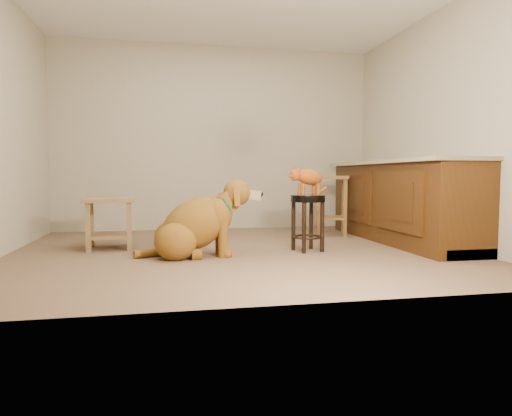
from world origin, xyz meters
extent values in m
cube|color=brown|center=(0.00, 0.00, 0.00)|extent=(4.50, 4.00, 0.01)
cube|color=#A8A087|center=(0.00, 2.00, 1.30)|extent=(4.50, 0.04, 2.60)
cube|color=#A8A087|center=(0.00, -2.00, 1.30)|extent=(4.50, 0.04, 2.60)
cube|color=#A8A087|center=(2.25, 0.00, 1.30)|extent=(0.04, 4.00, 2.60)
cube|color=#41240B|center=(1.95, 0.30, 0.45)|extent=(0.60, 2.50, 0.90)
cube|color=gray|center=(1.92, 0.30, 0.92)|extent=(0.70, 2.56, 0.04)
cube|color=black|center=(1.99, 0.30, 0.05)|extent=(0.52, 2.50, 0.10)
cube|color=#41240B|center=(1.64, -0.25, 0.50)|extent=(0.02, 0.90, 0.62)
cube|color=#41240B|center=(1.64, 0.85, 0.50)|extent=(0.02, 0.90, 0.62)
cube|color=#361C09|center=(1.63, -0.25, 0.50)|extent=(0.02, 0.60, 0.40)
cube|color=#361C09|center=(1.63, 0.85, 0.50)|extent=(0.02, 0.60, 0.40)
cylinder|color=black|center=(0.77, -0.02, 0.25)|extent=(0.04, 0.04, 0.50)
cylinder|color=black|center=(0.56, -0.07, 0.25)|extent=(0.04, 0.04, 0.50)
cylinder|color=black|center=(0.82, -0.23, 0.25)|extent=(0.04, 0.04, 0.50)
cylinder|color=black|center=(0.61, -0.27, 0.25)|extent=(0.04, 0.04, 0.50)
torus|color=black|center=(0.69, -0.15, 0.14)|extent=(0.35, 0.35, 0.02)
cylinder|color=black|center=(0.69, -0.15, 0.54)|extent=(0.35, 0.35, 0.07)
cube|color=brown|center=(1.58, 1.10, 0.36)|extent=(0.06, 0.06, 0.72)
cube|color=brown|center=(1.27, 1.20, 0.36)|extent=(0.06, 0.06, 0.72)
cube|color=brown|center=(1.48, 0.78, 0.36)|extent=(0.06, 0.06, 0.72)
cube|color=brown|center=(1.16, 0.89, 0.36)|extent=(0.06, 0.06, 0.72)
cube|color=brown|center=(1.37, 0.99, 0.75)|extent=(0.52, 0.52, 0.04)
cube|color=olive|center=(-1.12, 0.61, 0.25)|extent=(0.05, 0.05, 0.49)
cube|color=olive|center=(-1.51, 0.59, 0.25)|extent=(0.05, 0.05, 0.49)
cube|color=olive|center=(-1.09, 0.22, 0.25)|extent=(0.05, 0.05, 0.49)
cube|color=olive|center=(-1.49, 0.19, 0.25)|extent=(0.05, 0.05, 0.49)
cube|color=olive|center=(-1.30, 0.40, 0.51)|extent=(0.55, 0.55, 0.04)
cube|color=olive|center=(-1.30, 0.40, 0.14)|extent=(0.46, 0.46, 0.03)
ellipsoid|color=brown|center=(-0.65, -0.10, 0.16)|extent=(0.39, 0.32, 0.35)
ellipsoid|color=brown|center=(-0.64, -0.39, 0.16)|extent=(0.39, 0.32, 0.35)
cylinder|color=brown|center=(-0.46, -0.08, 0.04)|extent=(0.09, 0.11, 0.11)
cylinder|color=brown|center=(-0.45, -0.41, 0.04)|extent=(0.09, 0.11, 0.11)
ellipsoid|color=brown|center=(-0.46, -0.24, 0.31)|extent=(0.81, 0.43, 0.72)
ellipsoid|color=brown|center=(-0.25, -0.24, 0.40)|extent=(0.30, 0.34, 0.36)
cylinder|color=brown|center=(-0.21, -0.14, 0.21)|extent=(0.09, 0.09, 0.42)
cylinder|color=brown|center=(-0.20, -0.34, 0.21)|extent=(0.09, 0.09, 0.42)
sphere|color=brown|center=(-0.17, -0.14, 0.03)|extent=(0.11, 0.11, 0.11)
sphere|color=brown|center=(-0.17, -0.34, 0.03)|extent=(0.11, 0.11, 0.11)
cylinder|color=brown|center=(-0.16, -0.24, 0.51)|extent=(0.26, 0.19, 0.26)
ellipsoid|color=brown|center=(-0.05, -0.24, 0.60)|extent=(0.27, 0.25, 0.25)
cube|color=#96815D|center=(0.09, -0.23, 0.58)|extent=(0.18, 0.10, 0.12)
sphere|color=black|center=(0.18, -0.23, 0.59)|extent=(0.06, 0.06, 0.06)
cube|color=brown|center=(-0.07, -0.12, 0.57)|extent=(0.06, 0.07, 0.19)
cube|color=brown|center=(-0.07, -0.35, 0.57)|extent=(0.06, 0.07, 0.19)
torus|color=#0B593B|center=(-0.16, -0.24, 0.49)|extent=(0.15, 0.24, 0.22)
cylinder|color=#D8BF4C|center=(-0.10, -0.24, 0.42)|extent=(0.01, 0.05, 0.05)
cylinder|color=brown|center=(-0.86, -0.20, 0.04)|extent=(0.34, 0.19, 0.08)
ellipsoid|color=#96400F|center=(0.71, -0.14, 0.75)|extent=(0.34, 0.22, 0.20)
cylinder|color=#96400F|center=(0.61, -0.12, 0.63)|extent=(0.03, 0.03, 0.12)
sphere|color=#96400F|center=(0.61, -0.12, 0.58)|extent=(0.04, 0.04, 0.04)
cylinder|color=#96400F|center=(0.63, -0.20, 0.63)|extent=(0.03, 0.03, 0.12)
sphere|color=#96400F|center=(0.63, -0.20, 0.58)|extent=(0.04, 0.04, 0.04)
cylinder|color=#96400F|center=(0.77, -0.08, 0.63)|extent=(0.03, 0.03, 0.12)
sphere|color=#96400F|center=(0.77, -0.08, 0.58)|extent=(0.04, 0.04, 0.04)
cylinder|color=#96400F|center=(0.79, -0.17, 0.63)|extent=(0.03, 0.03, 0.12)
sphere|color=#96400F|center=(0.79, -0.17, 0.58)|extent=(0.04, 0.04, 0.04)
sphere|color=#96400F|center=(0.55, -0.18, 0.77)|extent=(0.11, 0.11, 0.11)
sphere|color=#96400F|center=(0.50, -0.19, 0.76)|extent=(0.04, 0.04, 0.04)
sphere|color=brown|center=(0.48, -0.19, 0.76)|extent=(0.02, 0.02, 0.02)
cone|color=#96400F|center=(0.55, -0.14, 0.83)|extent=(0.06, 0.06, 0.05)
cone|color=#C66B60|center=(0.55, -0.14, 0.83)|extent=(0.03, 0.03, 0.03)
cone|color=#96400F|center=(0.57, -0.21, 0.83)|extent=(0.06, 0.06, 0.05)
cone|color=#C66B60|center=(0.56, -0.21, 0.83)|extent=(0.03, 0.03, 0.03)
cylinder|color=#96400F|center=(0.85, -0.06, 0.60)|extent=(0.21, 0.17, 0.11)
camera|label=1|loc=(-0.73, -4.56, 0.76)|focal=32.00mm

